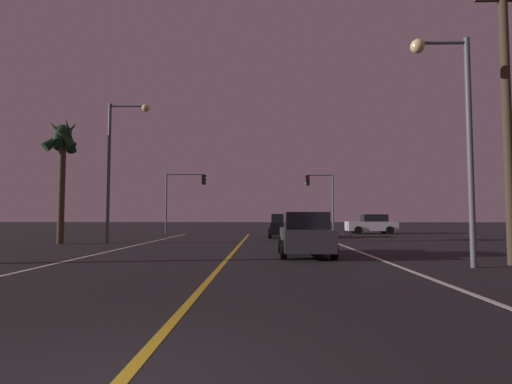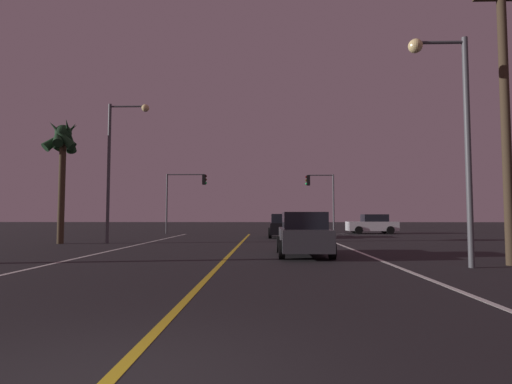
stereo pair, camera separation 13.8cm
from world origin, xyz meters
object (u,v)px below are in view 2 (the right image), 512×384
Objects in this scene: traffic_light_near_left at (186,189)px; utility_pole_right at (505,99)px; car_crossing_side at (372,224)px; street_lamp_right_near at (453,118)px; traffic_light_near_right at (320,190)px; palm_tree_left_mid at (63,144)px; car_ahead_far at (282,226)px; street_lamp_left_mid at (118,154)px; car_lead_same_lane at (304,235)px.

utility_pole_right reaches higher than traffic_light_near_left.
street_lamp_right_near reaches higher than car_crossing_side.
utility_pole_right reaches higher than street_lamp_right_near.
car_crossing_side is 0.83× the size of traffic_light_near_right.
palm_tree_left_mid is at bearing 32.62° from car_crossing_side.
street_lamp_left_mid is at bearing 123.41° from car_ahead_far.
street_lamp_left_mid reaches higher than traffic_light_near_right.
traffic_light_near_right is at bearing -30.91° from car_ahead_far.
traffic_light_near_right is 20.74m from palm_tree_left_mid.
palm_tree_left_mid reaches higher than traffic_light_near_left.
street_lamp_right_near is at bearing -60.72° from traffic_light_near_left.
car_lead_same_lane is at bearing 80.55° from traffic_light_near_right.
street_lamp_left_mid reaches higher than car_lead_same_lane.
traffic_light_near_left reaches higher than car_crossing_side.
car_crossing_side is at bearing 32.62° from palm_tree_left_mid.
street_lamp_left_mid is 0.80× the size of utility_pole_right.
street_lamp_right_near is at bearing -36.32° from street_lamp_left_mid.
palm_tree_left_mid is (-16.26, -12.74, 1.82)m from traffic_light_near_right.
street_lamp_right_near is at bearing -129.27° from car_lead_same_lane.
utility_pole_right reaches higher than car_crossing_side.
utility_pole_right reaches higher than traffic_light_near_right.
street_lamp_right_near is at bearing -162.34° from utility_pole_right.
car_ahead_far is 0.60× the size of palm_tree_left_mid.
traffic_light_near_right is (-4.66, -0.65, 3.00)m from car_crossing_side.
traffic_light_near_left is 26.67m from utility_pole_right.
traffic_light_near_right is 0.73× the size of street_lamp_right_near.
car_crossing_side is 24.02m from street_lamp_right_near.
car_lead_same_lane is 0.82× the size of traffic_light_near_left.
traffic_light_near_left is 0.65× the size of street_lamp_left_mid.
car_lead_same_lane and car_ahead_far have the same top height.
street_lamp_right_near is 17.76m from street_lamp_left_mid.
car_lead_same_lane is 12.97m from street_lamp_left_mid.
traffic_light_near_left is (-16.38, -0.65, 3.12)m from car_crossing_side.
car_ahead_far is at bearing -35.71° from traffic_light_near_left.
car_ahead_far is 0.53× the size of street_lamp_left_mid.
car_ahead_far is 10.56m from traffic_light_near_left.
street_lamp_left_mid reaches higher than traffic_light_near_left.
street_lamp_right_near is at bearing 81.27° from car_crossing_side.
street_lamp_right_near reaches higher than car_lead_same_lane.
car_lead_same_lane is 0.83× the size of traffic_light_near_right.
street_lamp_left_mid reaches higher than palm_tree_left_mid.
palm_tree_left_mid is (-17.32, 10.06, 1.10)m from street_lamp_right_near.
car_ahead_far is (-0.31, 13.42, 0.00)m from car_lead_same_lane.
palm_tree_left_mid reaches higher than car_crossing_side.
street_lamp_right_near is (4.28, -3.50, 3.72)m from car_lead_same_lane.
street_lamp_left_mid is (-1.51, -12.29, 1.19)m from traffic_light_near_left.
street_lamp_left_mid is at bearing -36.32° from street_lamp_right_near.
traffic_light_near_right is 22.43m from utility_pole_right.
street_lamp_left_mid is 1.13× the size of palm_tree_left_mid.
street_lamp_right_near is 0.99× the size of palm_tree_left_mid.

